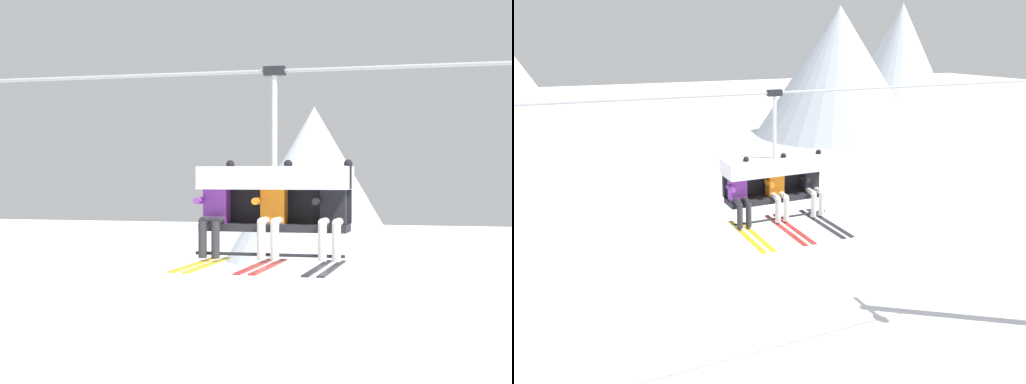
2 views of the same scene
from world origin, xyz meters
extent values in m
cone|color=silver|center=(-8.99, 51.45, 6.20)|extent=(14.41, 14.41, 12.40)
cylinder|color=#9EA3A8|center=(1.78, -0.80, 8.11)|extent=(19.44, 0.05, 0.05)
cube|color=#232328|center=(0.06, -0.80, 6.06)|extent=(1.95, 0.48, 0.10)
cube|color=#232328|center=(0.06, -0.52, 6.34)|extent=(1.95, 0.08, 0.45)
cube|color=silver|center=(0.06, -0.74, 6.71)|extent=(1.99, 0.68, 0.30)
cylinder|color=black|center=(0.06, -1.12, 5.73)|extent=(1.95, 0.04, 0.04)
cylinder|color=silver|center=(0.06, -0.80, 7.46)|extent=(0.07, 0.07, 1.20)
cube|color=black|center=(0.06, -0.80, 8.11)|extent=(0.28, 0.12, 0.12)
cube|color=purple|center=(-0.72, -0.82, 6.37)|extent=(0.32, 0.22, 0.52)
sphere|color=silver|center=(-0.72, -0.82, 6.73)|extent=(0.22, 0.22, 0.22)
ellipsoid|color=black|center=(-0.72, -0.92, 6.73)|extent=(0.17, 0.04, 0.08)
cylinder|color=#2D2D33|center=(-0.81, -0.99, 6.15)|extent=(0.11, 0.34, 0.11)
cylinder|color=#2D2D33|center=(-0.63, -0.99, 6.15)|extent=(0.11, 0.34, 0.11)
cylinder|color=#2D2D33|center=(-0.81, -1.16, 5.91)|extent=(0.11, 0.11, 0.48)
cylinder|color=#2D2D33|center=(-0.63, -1.16, 5.91)|extent=(0.11, 0.11, 0.48)
cube|color=gold|center=(-0.81, -1.46, 5.62)|extent=(0.09, 1.70, 0.02)
cube|color=gold|center=(-0.63, -1.46, 5.62)|extent=(0.09, 1.70, 0.02)
cylinder|color=purple|center=(-0.91, -0.97, 6.41)|extent=(0.09, 0.30, 0.09)
cylinder|color=purple|center=(-0.53, -0.82, 6.72)|extent=(0.09, 0.09, 0.30)
sphere|color=black|center=(-0.53, -0.82, 6.89)|extent=(0.11, 0.11, 0.11)
cube|color=orange|center=(0.06, -0.82, 6.37)|extent=(0.32, 0.22, 0.52)
sphere|color=black|center=(0.06, -0.82, 6.73)|extent=(0.22, 0.22, 0.22)
ellipsoid|color=black|center=(0.06, -0.92, 6.73)|extent=(0.17, 0.04, 0.08)
cylinder|color=silver|center=(-0.02, -0.99, 6.15)|extent=(0.11, 0.34, 0.11)
cylinder|color=silver|center=(0.15, -0.99, 6.15)|extent=(0.11, 0.34, 0.11)
cylinder|color=silver|center=(-0.02, -1.16, 5.91)|extent=(0.11, 0.11, 0.48)
cylinder|color=silver|center=(0.15, -1.16, 5.91)|extent=(0.11, 0.11, 0.48)
cube|color=#B22823|center=(-0.02, -1.46, 5.62)|extent=(0.09, 1.70, 0.02)
cube|color=#B22823|center=(0.15, -1.46, 5.62)|extent=(0.09, 1.70, 0.02)
cylinder|color=orange|center=(-0.12, -0.97, 6.41)|extent=(0.09, 0.30, 0.09)
cylinder|color=orange|center=(0.25, -0.82, 6.72)|extent=(0.09, 0.09, 0.30)
sphere|color=black|center=(0.25, -0.82, 6.89)|extent=(0.11, 0.11, 0.11)
cube|color=black|center=(0.85, -0.82, 6.37)|extent=(0.32, 0.22, 0.52)
sphere|color=#284C93|center=(0.85, -0.82, 6.73)|extent=(0.22, 0.22, 0.22)
ellipsoid|color=black|center=(0.85, -0.92, 6.73)|extent=(0.17, 0.04, 0.08)
cylinder|color=silver|center=(0.76, -0.99, 6.15)|extent=(0.11, 0.34, 0.11)
cylinder|color=silver|center=(0.94, -0.99, 6.15)|extent=(0.11, 0.34, 0.11)
cylinder|color=silver|center=(0.76, -1.16, 5.91)|extent=(0.11, 0.11, 0.48)
cylinder|color=silver|center=(0.94, -1.16, 5.91)|extent=(0.11, 0.11, 0.48)
cube|color=#232328|center=(0.76, -1.46, 5.62)|extent=(0.09, 1.70, 0.02)
cube|color=#232328|center=(0.94, -1.46, 5.62)|extent=(0.09, 1.70, 0.02)
cylinder|color=black|center=(0.66, -0.97, 6.41)|extent=(0.09, 0.30, 0.09)
cylinder|color=black|center=(1.04, -0.82, 6.72)|extent=(0.09, 0.09, 0.30)
sphere|color=black|center=(1.04, -0.82, 6.89)|extent=(0.11, 0.11, 0.11)
camera|label=1|loc=(2.43, -10.79, 6.72)|focal=55.00mm
camera|label=2|loc=(-3.91, -9.36, 9.07)|focal=35.00mm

